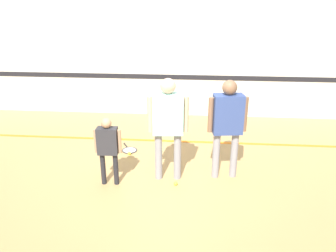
# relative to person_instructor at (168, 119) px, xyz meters

# --- Properties ---
(ground_plane) EXTENTS (16.00, 16.00, 0.00)m
(ground_plane) POSITION_rel_person_instructor_xyz_m (-0.09, -0.14, -1.08)
(ground_plane) COLOR tan
(wall_back) EXTENTS (16.00, 0.07, 3.20)m
(wall_back) POSITION_rel_person_instructor_xyz_m (-0.09, 3.37, 0.52)
(wall_back) COLOR silver
(wall_back) RESTS_ON ground_plane
(floor_stripe) EXTENTS (14.40, 0.10, 0.01)m
(floor_stripe) POSITION_rel_person_instructor_xyz_m (-0.09, 1.58, -1.08)
(floor_stripe) COLOR orange
(floor_stripe) RESTS_ON ground_plane
(person_instructor) EXTENTS (0.66, 0.31, 1.75)m
(person_instructor) POSITION_rel_person_instructor_xyz_m (0.00, 0.00, 0.00)
(person_instructor) COLOR gray
(person_instructor) RESTS_ON ground_plane
(person_student_left) EXTENTS (0.44, 0.19, 1.16)m
(person_student_left) POSITION_rel_person_instructor_xyz_m (-0.94, -0.27, -0.36)
(person_student_left) COLOR #232328
(person_student_left) RESTS_ON ground_plane
(person_student_right) EXTENTS (0.64, 0.33, 1.71)m
(person_student_right) POSITION_rel_person_instructor_xyz_m (0.96, 0.14, -0.03)
(person_student_right) COLOR gray
(person_student_right) RESTS_ON ground_plane
(racket_spare_on_floor) EXTENTS (0.42, 0.54, 0.03)m
(racket_spare_on_floor) POSITION_rel_person_instructor_xyz_m (-0.88, 1.04, -1.07)
(racket_spare_on_floor) COLOR #28282D
(racket_spare_on_floor) RESTS_ON ground_plane
(tennis_ball_near_instructor) EXTENTS (0.07, 0.07, 0.07)m
(tennis_ball_near_instructor) POSITION_rel_person_instructor_xyz_m (0.15, -0.23, -1.05)
(tennis_ball_near_instructor) COLOR #CCE038
(tennis_ball_near_instructor) RESTS_ON ground_plane
(tennis_ball_by_spare_racket) EXTENTS (0.07, 0.07, 0.07)m
(tennis_ball_by_spare_racket) POSITION_rel_person_instructor_xyz_m (-0.84, 0.83, -1.05)
(tennis_ball_by_spare_racket) COLOR #CCE038
(tennis_ball_by_spare_racket) RESTS_ON ground_plane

